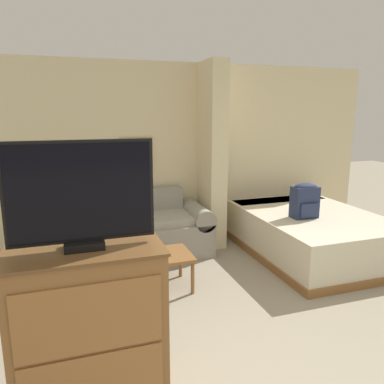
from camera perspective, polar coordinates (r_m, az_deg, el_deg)
name	(u,v)px	position (r m, az deg, el deg)	size (l,w,h in m)	color
wall_back	(170,155)	(5.53, -3.39, 5.68)	(6.45, 0.16, 2.60)	beige
wall_partition_pillar	(212,156)	(5.36, 3.05, 5.52)	(0.24, 0.60, 2.60)	beige
couch	(144,231)	(5.16, -7.30, -5.88)	(1.78, 0.84, 0.85)	gray
coffee_table	(164,259)	(4.17, -4.26, -10.08)	(0.59, 0.53, 0.40)	brown
side_table	(61,228)	(4.99, -19.28, -5.19)	(0.47, 0.47, 0.58)	brown
table_lamp	(59,195)	(4.88, -19.64, -0.42)	(0.35, 0.35, 0.47)	tan
tv_dresser	(90,328)	(2.67, -15.30, -19.39)	(0.97, 0.51, 1.10)	brown
tv	(81,196)	(2.33, -16.52, -0.53)	(0.87, 0.16, 0.67)	black
bed	(310,233)	(5.40, 17.58, -5.97)	(1.62, 2.19, 0.58)	brown
backpack	(305,200)	(5.01, 16.83, -1.17)	(0.33, 0.22, 0.45)	#232D4C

